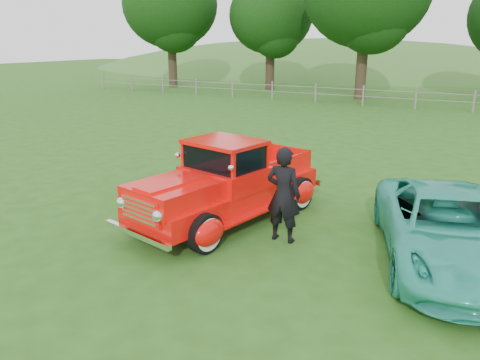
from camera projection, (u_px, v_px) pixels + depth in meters
The scene contains 8 objects.
ground at pixel (211, 262), 8.30m from camera, with size 140.00×140.00×0.00m, color #2A4F15.
distant_hills at pixel (425, 106), 61.47m from camera, with size 116.00×60.00×18.00m.
fence_line at pixel (416, 98), 26.62m from camera, with size 48.00×0.12×1.20m.
tree_far_west at pixel (170, 5), 37.47m from camera, with size 7.60×7.60×9.93m.
tree_mid_west at pixel (271, 16), 35.75m from camera, with size 6.40×6.40×8.46m.
red_pickup at pixel (227, 184), 10.08m from camera, with size 2.99×5.24×1.78m.
teal_sedan at pixel (449, 228), 8.11m from camera, with size 2.15×4.66×1.30m, color teal.
man at pixel (283, 195), 8.95m from camera, with size 0.69×0.45×1.88m, color black.
Camera 1 is at (4.06, -6.36, 3.78)m, focal length 35.00 mm.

